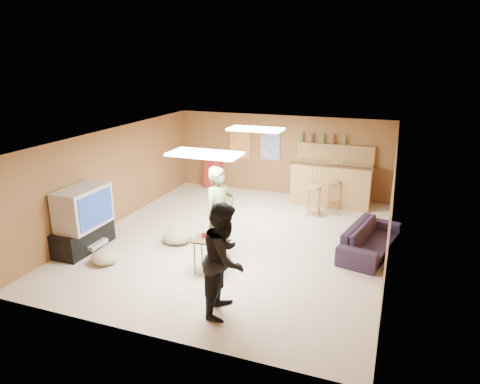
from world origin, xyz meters
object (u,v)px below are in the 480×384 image
(tray_table, at_px, (208,256))
(person_black, at_px, (224,259))
(sofa, at_px, (371,239))
(tv_body, at_px, (83,207))
(person_olive, at_px, (220,215))
(bar_counter, at_px, (331,184))

(tray_table, bearing_deg, person_black, -54.37)
(sofa, bearing_deg, tv_body, 121.63)
(person_olive, distance_m, person_black, 1.69)
(person_black, distance_m, sofa, 3.51)
(bar_counter, relative_size, sofa, 1.04)
(person_olive, distance_m, tray_table, 0.79)
(person_olive, height_order, person_black, person_olive)
(bar_counter, xyz_separation_m, person_black, (-0.73, -5.50, 0.32))
(sofa, height_order, tray_table, tray_table)
(person_olive, bearing_deg, bar_counter, 2.51)
(tv_body, distance_m, sofa, 5.69)
(tv_body, xyz_separation_m, sofa, (5.35, 1.82, -0.62))
(tv_body, height_order, person_olive, person_olive)
(tv_body, xyz_separation_m, person_olive, (2.70, 0.48, 0.02))
(tv_body, distance_m, person_olive, 2.74)
(bar_counter, bearing_deg, tray_table, -108.09)
(tv_body, relative_size, person_black, 0.63)
(person_olive, bearing_deg, person_black, -132.16)
(person_olive, xyz_separation_m, tray_table, (-0.01, -0.51, -0.59))
(tray_table, bearing_deg, sofa, 34.83)
(person_olive, height_order, tray_table, person_olive)
(tray_table, bearing_deg, tv_body, 179.34)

